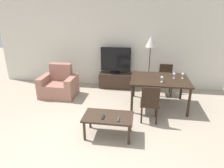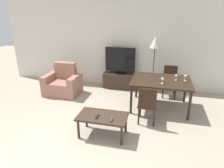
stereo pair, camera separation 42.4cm
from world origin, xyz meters
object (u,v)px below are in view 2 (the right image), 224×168
object	(u,v)px
tv_stand	(120,81)
wine_glass_left	(176,76)
dining_table	(161,83)
armchair	(63,84)
tv	(120,61)
dining_chair_near	(147,104)
floor_lamp	(155,45)
remote_secondary	(97,117)
coffee_table	(103,118)
wine_glass_center	(162,79)
remote_primary	(112,119)
wine_glass_right	(185,77)
dining_chair_far	(170,80)

from	to	relation	value
tv_stand	wine_glass_left	xyz separation A→B (m)	(1.59, -1.05, 0.61)
tv_stand	dining_table	bearing A→B (deg)	-41.54
armchair	tv_stand	bearing A→B (deg)	29.57
tv	dining_chair_near	bearing A→B (deg)	-62.89
floor_lamp	remote_secondary	xyz separation A→B (m)	(-0.89, -2.58, -0.96)
dining_table	wine_glass_left	bearing A→B (deg)	9.66
tv	coffee_table	distance (m)	2.66
armchair	wine_glass_center	distance (m)	2.89
dining_table	remote_secondary	xyz separation A→B (m)	(-1.13, -1.57, -0.22)
armchair	wine_glass_left	world-z (taller)	armchair
coffee_table	wine_glass_left	distance (m)	2.14
armchair	wine_glass_center	xyz separation A→B (m)	(2.80, -0.50, 0.54)
dining_table	tv_stand	bearing A→B (deg)	138.46
remote_primary	wine_glass_right	bearing A→B (deg)	50.55
dining_chair_far	remote_secondary	xyz separation A→B (m)	(-1.38, -2.43, -0.03)
remote_primary	tv	bearing A→B (deg)	98.63
armchair	wine_glass_center	size ratio (longest dim) A/B	6.76
dining_chair_far	floor_lamp	bearing A→B (deg)	162.63
armchair	tv	size ratio (longest dim) A/B	1.07
dining_table	floor_lamp	bearing A→B (deg)	103.23
armchair	floor_lamp	bearing A→B (deg)	16.69
coffee_table	dining_table	world-z (taller)	dining_table
armchair	dining_chair_far	distance (m)	3.09
tv_stand	remote_primary	xyz separation A→B (m)	(0.41, -2.72, 0.21)
remote_primary	wine_glass_left	distance (m)	2.08
floor_lamp	wine_glass_center	world-z (taller)	floor_lamp
tv	dining_chair_far	bearing A→B (deg)	-9.51
floor_lamp	remote_primary	xyz separation A→B (m)	(-0.60, -2.62, -0.96)
dining_chair_far	tv	bearing A→B (deg)	170.49
dining_chair_near	wine_glass_left	world-z (taller)	wine_glass_left
dining_table	wine_glass_center	xyz separation A→B (m)	(0.02, -0.26, 0.17)
tv_stand	dining_chair_near	bearing A→B (deg)	-62.92
wine_glass_right	remote_secondary	bearing A→B (deg)	-135.48
dining_chair_near	tv_stand	bearing A→B (deg)	117.08
tv_stand	tv	size ratio (longest dim) A/B	1.10
wine_glass_center	floor_lamp	bearing A→B (deg)	101.69
dining_chair_near	floor_lamp	bearing A→B (deg)	89.66
remote_primary	wine_glass_left	bearing A→B (deg)	54.67
dining_table	wine_glass_center	world-z (taller)	wine_glass_center
dining_table	dining_chair_far	distance (m)	0.91
tv_stand	dining_table	xyz separation A→B (m)	(1.25, -1.11, 0.43)
remote_primary	wine_glass_left	size ratio (longest dim) A/B	1.03
armchair	wine_glass_left	distance (m)	3.17
coffee_table	dining_chair_far	size ratio (longest dim) A/B	1.10
coffee_table	wine_glass_right	xyz separation A→B (m)	(1.60, 1.58, 0.46)
coffee_table	wine_glass_center	bearing A→B (deg)	49.11
tv	wine_glass_right	size ratio (longest dim) A/B	6.29
tv	wine_glass_center	size ratio (longest dim) A/B	6.29
coffee_table	dining_table	bearing A→B (deg)	54.99
wine_glass_center	tv	bearing A→B (deg)	133.12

